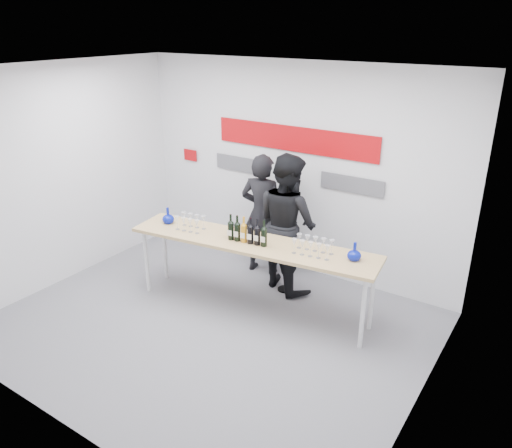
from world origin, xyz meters
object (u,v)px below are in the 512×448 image
presenter_left (262,215)px  mic_stand (285,256)px  presenter_right (287,223)px  tasting_table (252,247)px

presenter_left → mic_stand: 0.77m
presenter_right → presenter_left: bearing=2.2°
tasting_table → presenter_left: presenter_left is taller
presenter_right → mic_stand: bearing=136.8°
presenter_left → presenter_right: 0.56m
tasting_table → mic_stand: bearing=72.3°
tasting_table → presenter_left: (-0.47, 0.97, 0.01)m
tasting_table → presenter_right: 0.78m
tasting_table → presenter_right: size_ratio=1.70×
presenter_right → mic_stand: presenter_right is taller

